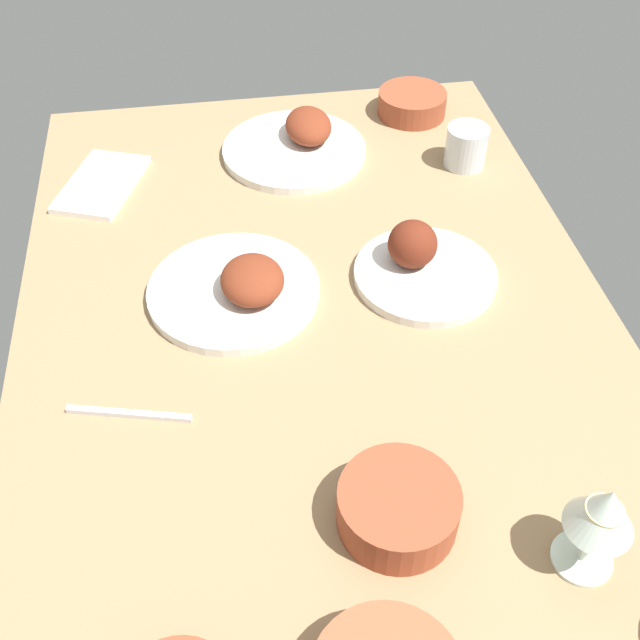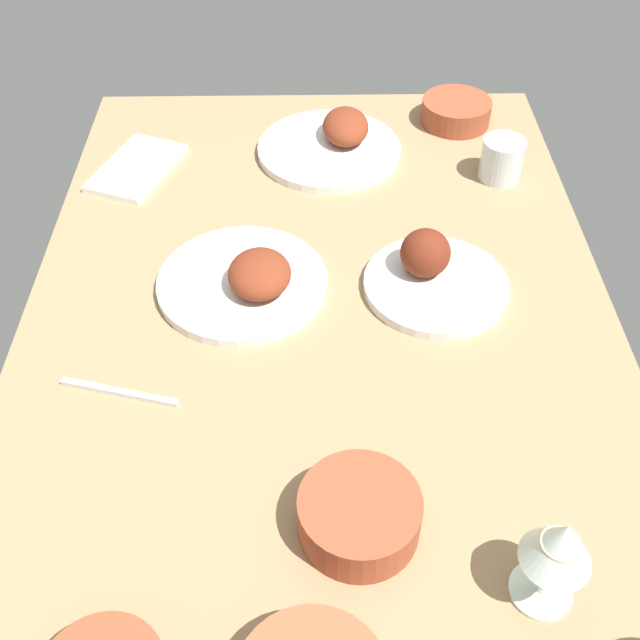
% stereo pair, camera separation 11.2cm
% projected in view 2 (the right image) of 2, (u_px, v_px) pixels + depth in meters
% --- Properties ---
extents(dining_table, '(1.40, 0.90, 0.04)m').
position_uv_depth(dining_table, '(320.00, 339.00, 1.15)').
color(dining_table, '#937551').
rests_on(dining_table, ground).
extents(plate_near_viewer, '(0.27, 0.27, 0.07)m').
position_uv_depth(plate_near_viewer, '(334.00, 142.00, 1.46)').
color(plate_near_viewer, silver).
rests_on(plate_near_viewer, dining_table).
extents(plate_far_side, '(0.27, 0.27, 0.07)m').
position_uv_depth(plate_far_side, '(248.00, 280.00, 1.18)').
color(plate_far_side, silver).
rests_on(plate_far_side, dining_table).
extents(plate_center_main, '(0.23, 0.23, 0.09)m').
position_uv_depth(plate_center_main, '(432.00, 274.00, 1.18)').
color(plate_center_main, silver).
rests_on(plate_center_main, dining_table).
extents(bowl_potatoes, '(0.14, 0.14, 0.05)m').
position_uv_depth(bowl_potatoes, '(456.00, 111.00, 1.53)').
color(bowl_potatoes, brown).
rests_on(bowl_potatoes, dining_table).
extents(bowl_pasta, '(0.14, 0.14, 0.06)m').
position_uv_depth(bowl_pasta, '(359.00, 514.00, 0.88)').
color(bowl_pasta, brown).
rests_on(bowl_pasta, dining_table).
extents(wine_glass, '(0.08, 0.08, 0.14)m').
position_uv_depth(wine_glass, '(560.00, 547.00, 0.77)').
color(wine_glass, silver).
rests_on(wine_glass, dining_table).
extents(water_tumbler, '(0.08, 0.08, 0.08)m').
position_uv_depth(water_tumbler, '(502.00, 159.00, 1.38)').
color(water_tumbler, silver).
rests_on(water_tumbler, dining_table).
extents(folded_napkin, '(0.22, 0.18, 0.01)m').
position_uv_depth(folded_napkin, '(137.00, 168.00, 1.42)').
color(folded_napkin, white).
rests_on(folded_napkin, dining_table).
extents(fork_loose, '(0.05, 0.17, 0.01)m').
position_uv_depth(fork_loose, '(119.00, 392.00, 1.04)').
color(fork_loose, silver).
rests_on(fork_loose, dining_table).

